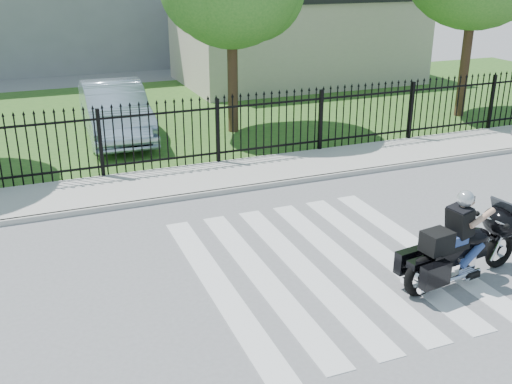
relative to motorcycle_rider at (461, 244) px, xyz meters
name	(u,v)px	position (x,y,z in m)	size (l,w,h in m)	color
ground	(325,266)	(-1.84, 1.31, -0.69)	(120.00, 120.00, 0.00)	slate
crosswalk	(325,265)	(-1.84, 1.31, -0.69)	(5.00, 5.50, 0.01)	silver
sidewalk	(231,175)	(-1.84, 6.31, -0.63)	(40.00, 2.00, 0.12)	#ADAAA3
curb	(245,188)	(-1.84, 5.31, -0.63)	(40.00, 0.12, 0.12)	#ADAAA3
grass_strip	(165,114)	(-1.84, 13.31, -0.68)	(40.00, 12.00, 0.02)	#26511B
iron_fence	(218,133)	(-1.84, 7.31, 0.21)	(26.00, 0.04, 1.80)	black
building_low	(297,41)	(5.16, 17.31, 1.06)	(10.00, 6.00, 3.50)	beige
motorcycle_rider	(461,244)	(0.00, 0.00, 0.00)	(2.55, 1.04, 1.69)	black
parked_car	(115,111)	(-3.88, 10.98, 0.15)	(1.75, 5.02, 1.65)	#99ACC0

